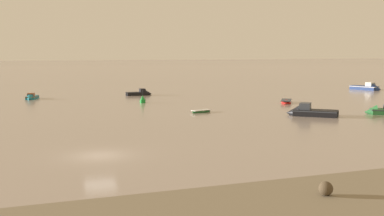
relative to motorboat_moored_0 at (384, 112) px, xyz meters
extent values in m
plane|color=gray|center=(-39.42, -12.27, -0.28)|extent=(800.00, 800.00, 0.00)
sphere|color=#493A28|center=(-29.12, -27.85, 0.33)|extent=(0.81, 0.81, 0.81)
cone|color=#23602D|center=(-1.46, 0.90, -0.03)|extent=(2.36, 2.49, 1.97)
cube|color=navy|center=(24.90, 33.75, 0.00)|extent=(4.25, 6.13, 1.11)
cone|color=navy|center=(25.97, 30.99, 0.00)|extent=(2.72, 2.46, 2.23)
cube|color=silver|center=(24.92, 33.69, 0.42)|extent=(4.34, 6.26, 0.12)
cube|color=silver|center=(25.39, 32.49, 0.99)|extent=(2.14, 1.91, 0.87)
cube|color=#384751|center=(25.64, 31.86, 1.05)|extent=(1.69, 0.90, 0.69)
cube|color=black|center=(23.89, 36.33, 0.17)|extent=(0.54, 0.48, 0.79)
cube|color=black|center=(-24.52, 37.72, -0.07)|extent=(4.17, 1.75, 0.82)
cone|color=black|center=(-22.35, 37.73, -0.07)|extent=(1.31, 1.65, 1.64)
cube|color=black|center=(-24.47, 37.72, 0.23)|extent=(4.26, 1.79, 0.09)
cube|color=black|center=(-23.53, 37.73, 0.65)|extent=(1.01, 1.30, 0.64)
cube|color=#384751|center=(-23.03, 37.73, 0.70)|extent=(0.24, 1.24, 0.51)
cube|color=black|center=(-26.55, 37.70, 0.05)|extent=(0.26, 0.33, 0.58)
ellipsoid|color=#23602D|center=(-22.11, 10.11, -0.17)|extent=(3.24, 1.90, 0.48)
cube|color=silver|center=(-22.11, 10.11, 0.04)|extent=(3.00, 1.81, 0.06)
cube|color=silver|center=(-22.11, 10.11, -0.03)|extent=(0.46, 0.96, 0.05)
cube|color=black|center=(-9.58, 1.62, -0.01)|extent=(5.66, 5.34, 1.08)
cone|color=black|center=(-11.75, 3.50, -0.01)|extent=(2.72, 2.77, 2.17)
cube|color=#33383F|center=(-9.62, 1.66, 0.40)|extent=(5.79, 5.45, 0.12)
cube|color=#33383F|center=(-10.57, 2.48, 0.96)|extent=(2.12, 2.16, 0.84)
cube|color=#384751|center=(-11.07, 2.91, 1.02)|extent=(1.30, 1.44, 0.67)
cube|color=black|center=(-7.54, -0.15, 0.16)|extent=(0.54, 0.55, 0.77)
ellipsoid|color=red|center=(-4.95, 16.43, -0.12)|extent=(3.84, 4.66, 0.72)
cube|color=#33383F|center=(-4.95, 16.43, 0.19)|extent=(3.61, 4.34, 0.10)
cube|color=#33383F|center=(-4.95, 16.43, 0.08)|extent=(1.33, 1.02, 0.07)
cube|color=#197084|center=(-43.43, 37.40, -0.10)|extent=(2.41, 3.90, 0.71)
cone|color=#197084|center=(-43.93, 35.57, -0.10)|extent=(1.68, 1.47, 1.43)
cube|color=brown|center=(-43.44, 37.36, 0.17)|extent=(2.46, 3.99, 0.08)
cube|color=brown|center=(-43.66, 36.56, 0.54)|extent=(1.32, 1.14, 0.56)
cube|color=#384751|center=(-43.77, 36.14, 0.58)|extent=(1.10, 0.48, 0.44)
cube|color=black|center=(-42.96, 39.11, 0.01)|extent=(0.33, 0.29, 0.51)
cylinder|color=#198C2D|center=(-26.78, 24.44, -0.10)|extent=(0.90, 0.90, 0.70)
cone|color=#198C2D|center=(-26.78, 24.44, 0.60)|extent=(0.72, 0.72, 0.70)
cylinder|color=black|center=(-26.78, 24.44, 1.40)|extent=(0.10, 0.10, 0.90)
camera|label=1|loc=(-45.08, -49.68, 8.06)|focal=44.18mm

